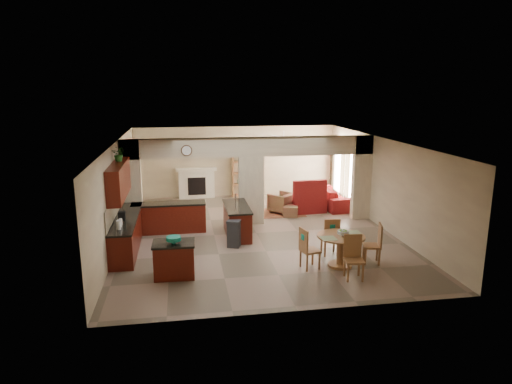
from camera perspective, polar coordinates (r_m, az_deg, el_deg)
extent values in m
plane|color=#846D5B|center=(13.90, 0.03, -5.14)|extent=(10.00, 10.00, 0.00)
plane|color=white|center=(13.30, 0.04, 6.39)|extent=(10.00, 10.00, 0.00)
plane|color=beige|center=(18.40, -2.53, 3.84)|extent=(8.00, 0.00, 8.00)
plane|color=beige|center=(8.82, 5.41, -6.50)|extent=(8.00, 0.00, 8.00)
plane|color=beige|center=(13.48, -16.98, -0.13)|extent=(0.00, 10.00, 10.00)
plane|color=beige|center=(14.71, 15.59, 1.03)|extent=(0.00, 10.00, 10.00)
cube|color=beige|center=(14.41, -15.31, 0.81)|extent=(0.60, 0.25, 2.80)
cube|color=beige|center=(14.56, -0.61, 0.19)|extent=(0.80, 0.25, 2.20)
cube|color=beige|center=(15.49, 13.04, 1.77)|extent=(0.60, 0.25, 2.80)
cube|color=beige|center=(14.31, -0.63, 5.66)|extent=(8.00, 0.25, 0.60)
cube|color=#3D0D07|center=(12.93, -15.82, -5.07)|extent=(0.60, 3.20, 0.86)
cube|color=black|center=(12.80, -15.94, -3.14)|extent=(0.62, 3.22, 0.05)
cube|color=tan|center=(12.75, -17.28, -1.81)|extent=(0.02, 3.20, 0.55)
cube|color=#3D0D07|center=(14.16, -10.81, -3.23)|extent=(2.20, 0.60, 0.86)
cube|color=black|center=(14.04, -10.89, -1.44)|extent=(2.22, 0.62, 0.05)
cube|color=#3D0D07|center=(12.57, -16.78, 1.38)|extent=(0.35, 2.40, 0.90)
cube|color=#3D0D07|center=(13.60, -2.40, -3.68)|extent=(0.65, 1.80, 0.86)
cube|color=black|center=(13.47, -2.41, -1.82)|extent=(0.70, 1.85, 0.05)
cube|color=silver|center=(12.80, -1.92, -4.80)|extent=(0.58, 0.04, 0.70)
cylinder|color=#51321B|center=(14.01, -8.67, 5.14)|extent=(0.34, 0.03, 0.34)
cube|color=brown|center=(16.09, 3.02, -2.60)|extent=(1.60, 1.30, 0.01)
cube|color=white|center=(18.28, -7.43, 0.97)|extent=(1.40, 0.28, 1.10)
cube|color=black|center=(18.15, -7.41, 0.73)|extent=(0.70, 0.04, 0.70)
cube|color=white|center=(18.14, -7.48, 2.81)|extent=(1.60, 0.35, 0.10)
cube|color=brown|center=(18.35, -1.36, 2.24)|extent=(1.00, 0.32, 1.80)
cube|color=white|center=(16.81, 12.19, 1.99)|extent=(0.02, 0.90, 1.90)
cube|color=white|center=(18.37, 10.27, 3.00)|extent=(0.02, 0.90, 1.90)
cube|color=white|center=(17.61, 11.17, 2.04)|extent=(0.02, 0.70, 2.10)
cube|color=#411F1A|center=(16.25, 12.83, 1.58)|extent=(0.10, 0.28, 2.30)
cube|color=#411F1A|center=(17.34, 11.35, 2.36)|extent=(0.10, 0.28, 2.30)
cube|color=#411F1A|center=(17.80, 10.79, 2.66)|extent=(0.10, 0.28, 2.30)
cube|color=#411F1A|center=(18.92, 9.55, 3.32)|extent=(0.10, 0.28, 2.30)
cylinder|color=white|center=(16.54, 3.48, 6.85)|extent=(1.00, 1.00, 0.10)
cube|color=#3D0D07|center=(10.89, -10.18, -8.42)|extent=(0.94, 0.67, 0.79)
cube|color=black|center=(10.75, -10.27, -6.34)|extent=(0.99, 0.72, 0.05)
cylinder|color=#148B73|center=(10.65, -10.25, -5.92)|extent=(0.34, 0.34, 0.16)
cube|color=#292A2C|center=(12.66, -2.78, -5.34)|extent=(0.41, 0.38, 0.70)
cylinder|color=brown|center=(11.37, 10.59, -5.46)|extent=(1.17, 1.17, 0.04)
cylinder|color=brown|center=(11.49, 10.51, -7.25)|extent=(0.17, 0.17, 0.76)
cylinder|color=brown|center=(11.62, 10.43, -8.95)|extent=(0.60, 0.60, 0.06)
cylinder|color=#5DA222|center=(11.32, 10.82, -5.05)|extent=(0.28, 0.28, 0.15)
imported|color=maroon|center=(17.23, 9.36, -0.46)|extent=(2.60, 1.21, 0.74)
cube|color=maroon|center=(16.36, 6.31, -1.55)|extent=(1.26, 1.06, 0.48)
imported|color=maroon|center=(16.07, 3.23, -1.34)|extent=(1.07, 1.08, 0.71)
cube|color=maroon|center=(15.67, 4.31, -2.39)|extent=(0.59, 0.59, 0.36)
imported|color=#184E15|center=(12.86, -16.75, 4.57)|extent=(0.42, 0.39, 0.40)
cube|color=brown|center=(12.21, 9.20, -5.72)|extent=(0.44, 0.44, 0.05)
cube|color=brown|center=(12.48, 9.70, -6.42)|extent=(0.04, 0.04, 0.44)
cube|color=brown|center=(12.39, 8.18, -6.52)|extent=(0.04, 0.04, 0.44)
cube|color=brown|center=(12.18, 10.16, -6.95)|extent=(0.04, 0.04, 0.44)
cube|color=brown|center=(12.08, 8.61, -7.05)|extent=(0.04, 0.04, 0.44)
cube|color=brown|center=(11.94, 9.51, -4.64)|extent=(0.42, 0.06, 0.55)
cube|color=#148B73|center=(11.90, 9.55, -4.36)|extent=(0.14, 0.02, 0.14)
cube|color=brown|center=(11.84, 14.26, -6.55)|extent=(0.51, 0.51, 0.05)
cube|color=brown|center=(12.05, 13.28, -7.31)|extent=(0.04, 0.04, 0.44)
cube|color=brown|center=(11.74, 13.50, -7.89)|extent=(0.04, 0.04, 0.44)
cube|color=brown|center=(12.11, 14.88, -7.31)|extent=(0.04, 0.04, 0.44)
cube|color=brown|center=(11.79, 15.15, -7.88)|extent=(0.04, 0.04, 0.44)
cube|color=brown|center=(11.78, 15.26, -5.18)|extent=(0.14, 0.42, 0.55)
cube|color=#148B73|center=(11.76, 15.40, -4.86)|extent=(0.05, 0.14, 0.14)
cube|color=brown|center=(10.80, 12.15, -8.39)|extent=(0.47, 0.47, 0.05)
cube|color=brown|center=(10.69, 11.43, -9.91)|extent=(0.04, 0.04, 0.44)
cube|color=brown|center=(10.77, 13.21, -9.81)|extent=(0.04, 0.04, 0.44)
cube|color=brown|center=(10.99, 11.00, -9.23)|extent=(0.04, 0.04, 0.44)
cube|color=brown|center=(11.08, 12.74, -9.14)|extent=(0.04, 0.04, 0.44)
cube|color=brown|center=(10.87, 11.98, -6.55)|extent=(0.42, 0.09, 0.55)
cube|color=#148B73|center=(10.86, 11.96, -6.16)|extent=(0.14, 0.03, 0.14)
cube|color=brown|center=(11.25, 6.78, -7.29)|extent=(0.50, 0.50, 0.05)
cube|color=brown|center=(11.27, 7.94, -8.53)|extent=(0.04, 0.04, 0.44)
cube|color=brown|center=(11.55, 7.08, -7.97)|extent=(0.04, 0.04, 0.44)
cube|color=brown|center=(11.11, 6.40, -8.81)|extent=(0.04, 0.04, 0.44)
cube|color=brown|center=(11.39, 5.58, -8.23)|extent=(0.04, 0.04, 0.44)
cube|color=brown|center=(11.06, 5.96, -5.98)|extent=(0.13, 0.42, 0.55)
cube|color=#148B73|center=(11.03, 5.85, -5.65)|extent=(0.04, 0.14, 0.14)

